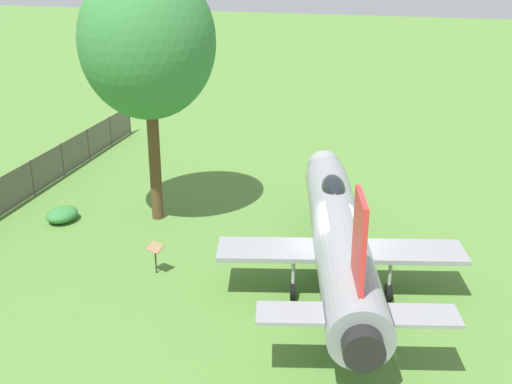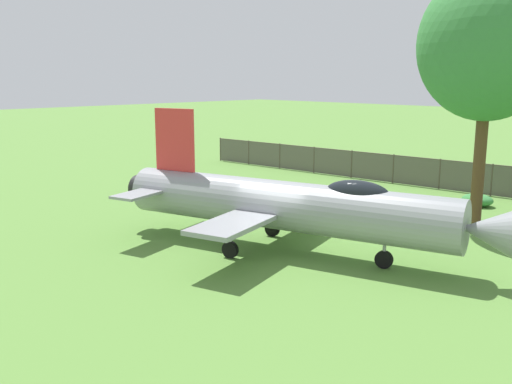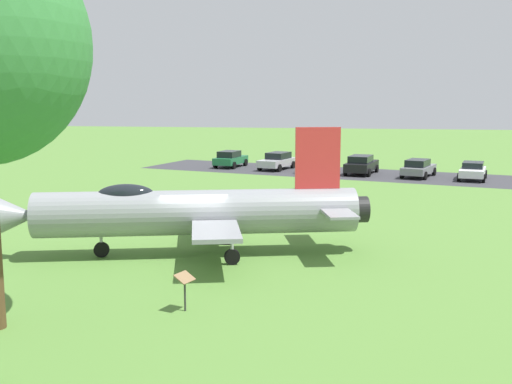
{
  "view_description": "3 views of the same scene",
  "coord_description": "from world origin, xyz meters",
  "px_view_note": "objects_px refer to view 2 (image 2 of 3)",
  "views": [
    {
      "loc": [
        19.88,
        3.21,
        10.91
      ],
      "look_at": [
        -1.34,
        -3.41,
        2.5
      ],
      "focal_mm": 44.78,
      "sensor_mm": 36.0,
      "label": 1
    },
    {
      "loc": [
        -13.36,
        14.72,
        6.27
      ],
      "look_at": [
        1.06,
        0.3,
        2.11
      ],
      "focal_mm": 39.75,
      "sensor_mm": 36.0,
      "label": 2
    },
    {
      "loc": [
        6.34,
        -23.05,
        6.25
      ],
      "look_at": [
        1.14,
        6.95,
        1.5
      ],
      "focal_mm": 43.04,
      "sensor_mm": 36.0,
      "label": 3
    }
  ],
  "objects_px": {
    "display_jet": "(293,206)",
    "info_plaque": "(355,197)",
    "shade_tree": "(489,45)",
    "shrub_near_fence": "(477,200)"
  },
  "relations": [
    {
      "from": "shade_tree",
      "to": "shrub_near_fence",
      "type": "distance_m",
      "value": 8.29
    },
    {
      "from": "shade_tree",
      "to": "shrub_near_fence",
      "type": "xyz_separation_m",
      "value": [
        1.57,
        -3.77,
        -7.22
      ]
    },
    {
      "from": "display_jet",
      "to": "info_plaque",
      "type": "height_order",
      "value": "display_jet"
    },
    {
      "from": "shade_tree",
      "to": "shrub_near_fence",
      "type": "relative_size",
      "value": 6.94
    },
    {
      "from": "display_jet",
      "to": "info_plaque",
      "type": "distance_m",
      "value": 6.54
    },
    {
      "from": "shade_tree",
      "to": "shrub_near_fence",
      "type": "bearing_deg",
      "value": -67.37
    },
    {
      "from": "display_jet",
      "to": "shrub_near_fence",
      "type": "relative_size",
      "value": 9.36
    },
    {
      "from": "shrub_near_fence",
      "to": "info_plaque",
      "type": "xyz_separation_m",
      "value": [
        3.12,
        5.94,
        0.55
      ]
    },
    {
      "from": "shrub_near_fence",
      "to": "display_jet",
      "type": "bearing_deg",
      "value": 83.4
    },
    {
      "from": "shade_tree",
      "to": "info_plaque",
      "type": "bearing_deg",
      "value": 24.86
    }
  ]
}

